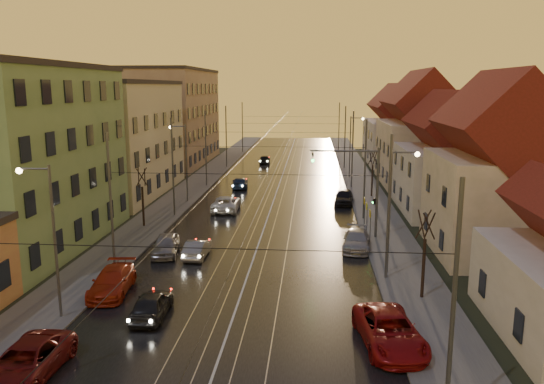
% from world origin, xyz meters
% --- Properties ---
extents(ground, '(160.00, 160.00, 0.00)m').
position_xyz_m(ground, '(0.00, 0.00, 0.00)').
color(ground, black).
rests_on(ground, ground).
extents(road, '(16.00, 120.00, 0.04)m').
position_xyz_m(road, '(0.00, 40.00, 0.02)').
color(road, black).
rests_on(road, ground).
extents(sidewalk_left, '(4.00, 120.00, 0.15)m').
position_xyz_m(sidewalk_left, '(-10.00, 40.00, 0.07)').
color(sidewalk_left, '#4C4C4C').
rests_on(sidewalk_left, ground).
extents(sidewalk_right, '(4.00, 120.00, 0.15)m').
position_xyz_m(sidewalk_right, '(10.00, 40.00, 0.07)').
color(sidewalk_right, '#4C4C4C').
rests_on(sidewalk_right, ground).
extents(tram_rail_0, '(0.06, 120.00, 0.03)m').
position_xyz_m(tram_rail_0, '(-2.20, 40.00, 0.06)').
color(tram_rail_0, gray).
rests_on(tram_rail_0, road).
extents(tram_rail_1, '(0.06, 120.00, 0.03)m').
position_xyz_m(tram_rail_1, '(-0.77, 40.00, 0.06)').
color(tram_rail_1, gray).
rests_on(tram_rail_1, road).
extents(tram_rail_2, '(0.06, 120.00, 0.03)m').
position_xyz_m(tram_rail_2, '(0.77, 40.00, 0.06)').
color(tram_rail_2, gray).
rests_on(tram_rail_2, road).
extents(tram_rail_3, '(0.06, 120.00, 0.03)m').
position_xyz_m(tram_rail_3, '(2.20, 40.00, 0.06)').
color(tram_rail_3, gray).
rests_on(tram_rail_3, road).
extents(apartment_left_1, '(10.00, 18.00, 13.00)m').
position_xyz_m(apartment_left_1, '(-17.50, 14.00, 6.50)').
color(apartment_left_1, '#698F5B').
rests_on(apartment_left_1, ground).
extents(apartment_left_2, '(10.00, 20.00, 12.00)m').
position_xyz_m(apartment_left_2, '(-17.50, 34.00, 6.00)').
color(apartment_left_2, beige).
rests_on(apartment_left_2, ground).
extents(apartment_left_3, '(10.00, 24.00, 14.00)m').
position_xyz_m(apartment_left_3, '(-17.50, 58.00, 7.00)').
color(apartment_left_3, '#8B6D59').
rests_on(apartment_left_3, ground).
extents(house_right_1, '(8.67, 10.20, 10.80)m').
position_xyz_m(house_right_1, '(17.00, 15.00, 5.45)').
color(house_right_1, '#B3A98A').
rests_on(house_right_1, ground).
extents(house_right_2, '(9.18, 12.24, 9.20)m').
position_xyz_m(house_right_2, '(17.00, 28.00, 4.64)').
color(house_right_2, beige).
rests_on(house_right_2, ground).
extents(house_right_3, '(9.18, 14.28, 11.50)m').
position_xyz_m(house_right_3, '(17.00, 43.00, 5.80)').
color(house_right_3, '#B3A98A').
rests_on(house_right_3, ground).
extents(house_right_4, '(9.18, 16.32, 10.00)m').
position_xyz_m(house_right_4, '(17.00, 61.00, 5.05)').
color(house_right_4, beige).
rests_on(house_right_4, ground).
extents(catenary_pole_r_0, '(0.16, 0.16, 9.00)m').
position_xyz_m(catenary_pole_r_0, '(8.60, -6.00, 4.50)').
color(catenary_pole_r_0, '#595B60').
rests_on(catenary_pole_r_0, ground).
extents(catenary_pole_l_1, '(0.16, 0.16, 9.00)m').
position_xyz_m(catenary_pole_l_1, '(-8.60, 9.00, 4.50)').
color(catenary_pole_l_1, '#595B60').
rests_on(catenary_pole_l_1, ground).
extents(catenary_pole_r_1, '(0.16, 0.16, 9.00)m').
position_xyz_m(catenary_pole_r_1, '(8.60, 9.00, 4.50)').
color(catenary_pole_r_1, '#595B60').
rests_on(catenary_pole_r_1, ground).
extents(catenary_pole_l_2, '(0.16, 0.16, 9.00)m').
position_xyz_m(catenary_pole_l_2, '(-8.60, 24.00, 4.50)').
color(catenary_pole_l_2, '#595B60').
rests_on(catenary_pole_l_2, ground).
extents(catenary_pole_r_2, '(0.16, 0.16, 9.00)m').
position_xyz_m(catenary_pole_r_2, '(8.60, 24.00, 4.50)').
color(catenary_pole_r_2, '#595B60').
rests_on(catenary_pole_r_2, ground).
extents(catenary_pole_l_3, '(0.16, 0.16, 9.00)m').
position_xyz_m(catenary_pole_l_3, '(-8.60, 39.00, 4.50)').
color(catenary_pole_l_3, '#595B60').
rests_on(catenary_pole_l_3, ground).
extents(catenary_pole_r_3, '(0.16, 0.16, 9.00)m').
position_xyz_m(catenary_pole_r_3, '(8.60, 39.00, 4.50)').
color(catenary_pole_r_3, '#595B60').
rests_on(catenary_pole_r_3, ground).
extents(catenary_pole_l_4, '(0.16, 0.16, 9.00)m').
position_xyz_m(catenary_pole_l_4, '(-8.60, 54.00, 4.50)').
color(catenary_pole_l_4, '#595B60').
rests_on(catenary_pole_l_4, ground).
extents(catenary_pole_r_4, '(0.16, 0.16, 9.00)m').
position_xyz_m(catenary_pole_r_4, '(8.60, 54.00, 4.50)').
color(catenary_pole_r_4, '#595B60').
rests_on(catenary_pole_r_4, ground).
extents(catenary_pole_l_5, '(0.16, 0.16, 9.00)m').
position_xyz_m(catenary_pole_l_5, '(-8.60, 72.00, 4.50)').
color(catenary_pole_l_5, '#595B60').
rests_on(catenary_pole_l_5, ground).
extents(catenary_pole_r_5, '(0.16, 0.16, 9.00)m').
position_xyz_m(catenary_pole_r_5, '(8.60, 72.00, 4.50)').
color(catenary_pole_r_5, '#595B60').
rests_on(catenary_pole_r_5, ground).
extents(street_lamp_0, '(1.75, 0.32, 8.00)m').
position_xyz_m(street_lamp_0, '(-9.10, 2.00, 4.89)').
color(street_lamp_0, '#595B60').
rests_on(street_lamp_0, ground).
extents(street_lamp_1, '(1.75, 0.32, 8.00)m').
position_xyz_m(street_lamp_1, '(9.10, 10.00, 4.89)').
color(street_lamp_1, '#595B60').
rests_on(street_lamp_1, ground).
extents(street_lamp_2, '(1.75, 0.32, 8.00)m').
position_xyz_m(street_lamp_2, '(-9.10, 30.00, 4.89)').
color(street_lamp_2, '#595B60').
rests_on(street_lamp_2, ground).
extents(street_lamp_3, '(1.75, 0.32, 8.00)m').
position_xyz_m(street_lamp_3, '(9.10, 46.00, 4.89)').
color(street_lamp_3, '#595B60').
rests_on(street_lamp_3, ground).
extents(traffic_light_mast, '(5.30, 0.32, 7.20)m').
position_xyz_m(traffic_light_mast, '(7.99, 18.00, 4.60)').
color(traffic_light_mast, '#595B60').
rests_on(traffic_light_mast, ground).
extents(bare_tree_0, '(1.09, 1.09, 5.11)m').
position_xyz_m(bare_tree_0, '(-10.20, 20.00, 2.49)').
color(bare_tree_0, black).
rests_on(bare_tree_0, ground).
extents(bare_tree_1, '(1.09, 1.09, 5.11)m').
position_xyz_m(bare_tree_1, '(10.20, 6.00, 2.49)').
color(bare_tree_1, black).
rests_on(bare_tree_1, ground).
extents(bare_tree_2, '(1.09, 1.09, 5.11)m').
position_xyz_m(bare_tree_2, '(10.40, 34.00, 2.49)').
color(bare_tree_2, black).
rests_on(bare_tree_2, ground).
extents(driving_car_0, '(1.78, 4.10, 1.38)m').
position_xyz_m(driving_car_0, '(-4.21, 2.60, 0.69)').
color(driving_car_0, black).
rests_on(driving_car_0, ground).
extents(driving_car_1, '(1.40, 3.85, 1.26)m').
position_xyz_m(driving_car_1, '(-3.97, 12.43, 0.63)').
color(driving_car_1, gray).
rests_on(driving_car_1, ground).
extents(driving_car_2, '(2.61, 5.33, 1.46)m').
position_xyz_m(driving_car_2, '(-4.20, 26.47, 0.73)').
color(driving_car_2, silver).
rests_on(driving_car_2, ground).
extents(driving_car_3, '(2.22, 4.52, 1.27)m').
position_xyz_m(driving_car_3, '(-4.45, 38.08, 0.63)').
color(driving_car_3, '#162644').
rests_on(driving_car_3, ground).
extents(driving_car_4, '(1.79, 4.03, 1.35)m').
position_xyz_m(driving_car_4, '(-3.34, 58.24, 0.67)').
color(driving_car_4, black).
rests_on(driving_car_4, ground).
extents(parked_left_1, '(2.45, 5.17, 1.42)m').
position_xyz_m(parked_left_1, '(-7.57, -3.59, 0.71)').
color(parked_left_1, '#601010').
rests_on(parked_left_1, ground).
extents(parked_left_2, '(2.45, 5.05, 1.42)m').
position_xyz_m(parked_left_2, '(-7.44, 5.59, 0.71)').
color(parked_left_2, '#A32510').
rests_on(parked_left_2, ground).
extents(parked_left_3, '(2.20, 4.38, 1.43)m').
position_xyz_m(parked_left_3, '(-6.31, 12.84, 0.72)').
color(parked_left_3, gray).
rests_on(parked_left_3, ground).
extents(parked_right_0, '(3.25, 5.77, 1.52)m').
position_xyz_m(parked_right_0, '(7.60, 0.32, 0.76)').
color(parked_right_0, maroon).
rests_on(parked_right_0, ground).
extents(parked_right_1, '(2.39, 4.84, 1.35)m').
position_xyz_m(parked_right_1, '(7.27, 15.17, 0.68)').
color(parked_right_1, '#A7A6AC').
rests_on(parked_right_1, ground).
extents(parked_right_2, '(2.19, 4.58, 1.51)m').
position_xyz_m(parked_right_2, '(7.21, 30.37, 0.76)').
color(parked_right_2, black).
rests_on(parked_right_2, ground).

